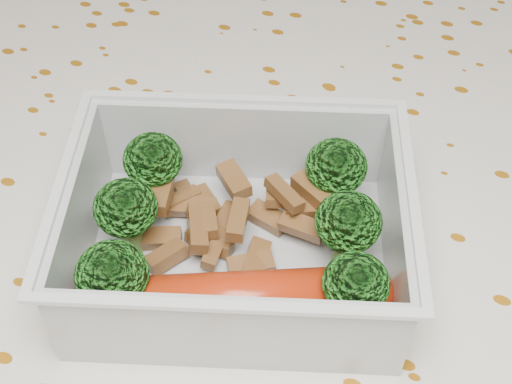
% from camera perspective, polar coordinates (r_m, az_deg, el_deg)
% --- Properties ---
extents(dining_table, '(1.40, 0.90, 0.75)m').
position_cam_1_polar(dining_table, '(0.50, 0.80, -8.74)').
color(dining_table, brown).
rests_on(dining_table, ground).
extents(tablecloth, '(1.46, 0.96, 0.19)m').
position_cam_1_polar(tablecloth, '(0.45, 0.87, -5.30)').
color(tablecloth, silver).
rests_on(tablecloth, dining_table).
extents(lunch_container, '(0.22, 0.20, 0.06)m').
position_cam_1_polar(lunch_container, '(0.39, -1.55, -3.79)').
color(lunch_container, silver).
rests_on(lunch_container, tablecloth).
extents(broccoli_florets, '(0.16, 0.15, 0.05)m').
position_cam_1_polar(broccoli_florets, '(0.38, -1.65, -2.24)').
color(broccoli_florets, '#608C3F').
rests_on(broccoli_florets, lunch_container).
extents(meat_pile, '(0.11, 0.08, 0.03)m').
position_cam_1_polar(meat_pile, '(0.40, -2.00, -2.21)').
color(meat_pile, brown).
rests_on(meat_pile, lunch_container).
extents(sausage, '(0.15, 0.09, 0.03)m').
position_cam_1_polar(sausage, '(0.37, -1.30, -8.59)').
color(sausage, '#AC260B').
rests_on(sausage, lunch_container).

